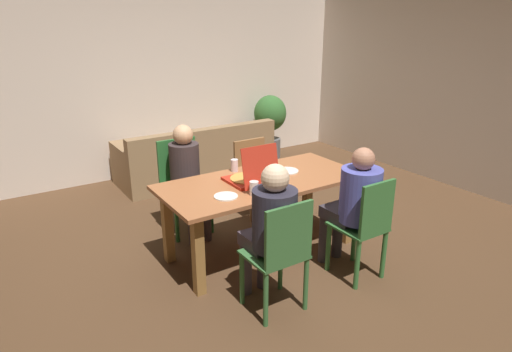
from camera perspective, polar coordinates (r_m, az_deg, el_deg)
The scene contains 18 objects.
ground_plane at distance 4.54m, azimuth 0.70°, elevation -9.53°, with size 20.00×20.00×0.00m, color #4E3420.
back_wall at distance 6.70m, azimuth -13.85°, elevation 11.62°, with size 6.63×0.12×2.68m, color beige.
side_wall_right at distance 6.98m, azimuth 20.01°, elevation 11.32°, with size 0.12×5.06×2.68m, color beige.
dining_table at distance 4.26m, azimuth 0.73°, elevation -1.92°, with size 1.95×0.90×0.76m.
chair_0 at distance 3.42m, azimuth 3.20°, elevation -9.75°, with size 0.44×0.40×0.96m.
person_0 at distance 3.43m, azimuth 1.90°, elevation -6.08°, with size 0.34×0.50×1.21m.
chair_1 at distance 3.98m, azimuth 13.82°, elevation -6.36°, with size 0.39×0.43×0.95m.
person_1 at distance 3.98m, azimuth 12.57°, elevation -2.99°, with size 0.35×0.56×1.20m.
chair_2 at distance 4.85m, azimuth -9.49°, elevation -0.64°, with size 0.46×0.42×1.00m.
person_2 at distance 4.67m, azimuth -8.81°, elevation 0.55°, with size 0.31×0.51×1.19m.
chair_3 at distance 5.24m, azimuth -0.22°, elevation 0.38°, with size 0.44×0.40×0.87m.
pizza_box_0 at distance 4.12m, azimuth -0.80°, elevation -0.19°, with size 0.37×0.45×0.40m.
plate_0 at distance 3.82m, azimuth -3.90°, elevation -2.62°, with size 0.21×0.21×0.01m.
plate_1 at distance 4.46m, azimuth 3.99°, elevation 0.66°, with size 0.23×0.23×0.01m.
drinking_glass_0 at distance 3.84m, azimuth -0.26°, elevation -1.58°, with size 0.08×0.08×0.12m, color silver.
drinking_glass_1 at distance 4.44m, azimuth -2.79°, elevation 1.38°, with size 0.07×0.07×0.12m, color silver.
couch at distance 6.49m, azimuth -7.67°, elevation 2.15°, with size 2.19×0.89×0.80m.
potted_plant at distance 7.32m, azimuth 1.82°, elevation 7.17°, with size 0.53×0.53×1.04m.
Camera 1 is at (-2.21, -3.29, 2.21)m, focal length 31.14 mm.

